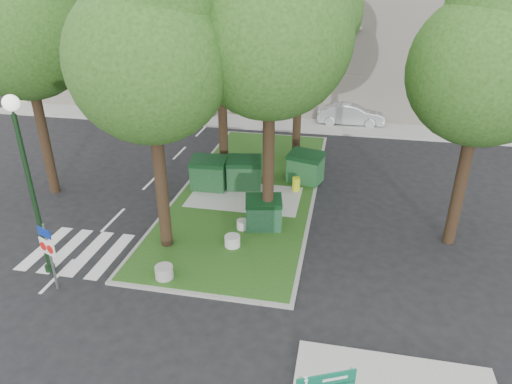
% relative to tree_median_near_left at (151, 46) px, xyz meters
% --- Properties ---
extents(ground, '(120.00, 120.00, 0.00)m').
position_rel_tree_median_near_left_xyz_m(ground, '(1.41, -2.56, -7.32)').
color(ground, black).
rests_on(ground, ground).
extents(median_island, '(6.00, 16.00, 0.12)m').
position_rel_tree_median_near_left_xyz_m(median_island, '(1.91, 5.44, -7.26)').
color(median_island, '#204413').
rests_on(median_island, ground).
extents(median_kerb, '(6.30, 16.30, 0.10)m').
position_rel_tree_median_near_left_xyz_m(median_kerb, '(1.91, 5.44, -7.27)').
color(median_kerb, gray).
rests_on(median_kerb, ground).
extents(building_sidewalk, '(42.00, 3.00, 0.12)m').
position_rel_tree_median_near_left_xyz_m(building_sidewalk, '(1.41, 15.94, -7.26)').
color(building_sidewalk, '#999993').
rests_on(building_sidewalk, ground).
extents(zebra_crossing, '(5.00, 3.00, 0.01)m').
position_rel_tree_median_near_left_xyz_m(zebra_crossing, '(-2.34, -1.06, -7.31)').
color(zebra_crossing, silver).
rests_on(zebra_crossing, ground).
extents(tree_median_near_left, '(5.20, 5.20, 10.53)m').
position_rel_tree_median_near_left_xyz_m(tree_median_near_left, '(0.00, 0.00, 0.00)').
color(tree_median_near_left, black).
rests_on(tree_median_near_left, ground).
extents(tree_median_near_right, '(5.60, 5.60, 11.46)m').
position_rel_tree_median_near_left_xyz_m(tree_median_near_right, '(3.50, 2.00, 0.67)').
color(tree_median_near_right, black).
rests_on(tree_median_near_right, ground).
extents(tree_median_mid, '(4.80, 4.80, 9.99)m').
position_rel_tree_median_near_left_xyz_m(tree_median_mid, '(0.50, 6.50, -0.34)').
color(tree_median_mid, black).
rests_on(tree_median_mid, ground).
extents(tree_street_left, '(5.40, 5.40, 11.00)m').
position_rel_tree_median_near_left_xyz_m(tree_street_left, '(-7.00, 3.50, 0.33)').
color(tree_street_left, black).
rests_on(tree_street_left, ground).
extents(tree_street_right, '(5.00, 5.00, 10.06)m').
position_rel_tree_median_near_left_xyz_m(tree_street_right, '(10.50, 2.50, -0.33)').
color(tree_street_right, black).
rests_on(tree_street_right, ground).
extents(dumpster_a, '(1.71, 1.23, 1.55)m').
position_rel_tree_median_near_left_xyz_m(dumpster_a, '(0.05, 5.04, -6.46)').
color(dumpster_a, '#0E3416').
rests_on(dumpster_a, median_island).
extents(dumpster_b, '(1.81, 1.41, 1.52)m').
position_rel_tree_median_near_left_xyz_m(dumpster_b, '(1.65, 5.44, -6.47)').
color(dumpster_b, '#113A19').
rests_on(dumpster_b, median_island).
extents(dumpster_c, '(1.61, 1.28, 1.33)m').
position_rel_tree_median_near_left_xyz_m(dumpster_c, '(3.25, 1.91, -6.56)').
color(dumpster_c, '#11391F').
rests_on(dumpster_c, median_island).
extents(dumpster_d, '(1.89, 1.56, 1.52)m').
position_rel_tree_median_near_left_xyz_m(dumpster_d, '(4.41, 6.73, -6.47)').
color(dumpster_d, '#164921').
rests_on(dumpster_d, median_island).
extents(bollard_left, '(0.61, 0.61, 0.43)m').
position_rel_tree_median_near_left_xyz_m(bollard_left, '(0.61, -2.06, -6.98)').
color(bollard_left, gray).
rests_on(bollard_left, median_island).
extents(bollard_right, '(0.59, 0.59, 0.42)m').
position_rel_tree_median_near_left_xyz_m(bollard_right, '(2.37, 0.30, -6.99)').
color(bollard_right, '#ACADA8').
rests_on(bollard_right, median_island).
extents(bollard_mid, '(0.50, 0.50, 0.36)m').
position_rel_tree_median_near_left_xyz_m(bollard_mid, '(2.46, 1.64, -7.02)').
color(bollard_mid, '#AAABA6').
rests_on(bollard_mid, median_island).
extents(litter_bin, '(0.37, 0.37, 0.65)m').
position_rel_tree_median_near_left_xyz_m(litter_bin, '(4.11, 5.55, -6.87)').
color(litter_bin, '#B6BE16').
rests_on(litter_bin, median_island).
extents(street_lamp, '(0.49, 0.49, 6.18)m').
position_rel_tree_median_near_left_xyz_m(street_lamp, '(-3.52, -2.32, -3.43)').
color(street_lamp, black).
rests_on(street_lamp, ground).
extents(traffic_sign_pole, '(0.69, 0.31, 2.44)m').
position_rel_tree_median_near_left_xyz_m(traffic_sign_pole, '(-2.68, -3.18, -5.75)').
color(traffic_sign_pole, slate).
rests_on(traffic_sign_pole, ground).
extents(car_white, '(4.20, 2.10, 1.37)m').
position_rel_tree_median_near_left_xyz_m(car_white, '(-5.05, 16.94, -6.63)').
color(car_white, silver).
rests_on(car_white, ground).
extents(car_silver, '(4.52, 1.72, 1.47)m').
position_rel_tree_median_near_left_xyz_m(car_silver, '(6.42, 16.94, -6.58)').
color(car_silver, '#A2A5AA').
rests_on(car_silver, ground).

